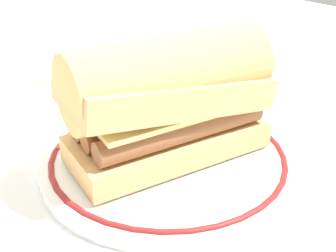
# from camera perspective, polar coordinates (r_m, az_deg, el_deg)

# --- Properties ---
(ground_plane) EXTENTS (1.50, 1.50, 0.00)m
(ground_plane) POSITION_cam_1_polar(r_m,az_deg,el_deg) (0.45, 3.61, -5.68)
(ground_plane) COLOR white
(plate) EXTENTS (0.26, 0.26, 0.01)m
(plate) POSITION_cam_1_polar(r_m,az_deg,el_deg) (0.45, 0.00, -4.15)
(plate) COLOR white
(plate) RESTS_ON ground_plane
(sausage_sandwich) EXTENTS (0.21, 0.12, 0.12)m
(sausage_sandwich) POSITION_cam_1_polar(r_m,az_deg,el_deg) (0.42, 0.00, 3.71)
(sausage_sandwich) COLOR #E3B16C
(sausage_sandwich) RESTS_ON plate
(drinking_glass) EXTENTS (0.06, 0.06, 0.09)m
(drinking_glass) POSITION_cam_1_polar(r_m,az_deg,el_deg) (0.66, -11.13, 9.07)
(drinking_glass) COLOR silver
(drinking_glass) RESTS_ON ground_plane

